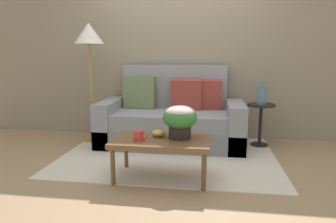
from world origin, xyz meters
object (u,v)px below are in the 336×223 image
object	(u,v)px
couch	(172,120)
potted_plant	(180,118)
table_vase	(262,95)
snack_bowl	(159,133)
side_table	(261,117)
coffee_mug	(139,136)
floor_lamp	(89,41)
coffee_table	(161,143)

from	to	relation	value
couch	potted_plant	world-z (taller)	couch
potted_plant	table_vase	size ratio (longest dim) A/B	1.16
table_vase	snack_bowl	bearing A→B (deg)	-135.19
side_table	coffee_mug	distance (m)	1.96
snack_bowl	floor_lamp	bearing A→B (deg)	135.64
coffee_table	table_vase	distance (m)	1.77
couch	table_vase	size ratio (longest dim) A/B	6.61
side_table	snack_bowl	world-z (taller)	side_table
side_table	floor_lamp	size ratio (longest dim) A/B	0.35
coffee_table	side_table	distance (m)	1.75
coffee_table	snack_bowl	distance (m)	0.13
side_table	floor_lamp	bearing A→B (deg)	-178.80
coffee_mug	table_vase	xyz separation A→B (m)	(1.38, 1.37, 0.25)
coffee_table	potted_plant	xyz separation A→B (m)	(0.18, 0.06, 0.25)
side_table	coffee_table	bearing A→B (deg)	-131.85
couch	floor_lamp	distance (m)	1.61
floor_lamp	table_vase	world-z (taller)	floor_lamp
potted_plant	side_table	bearing A→B (deg)	51.58
side_table	snack_bowl	size ratio (longest dim) A/B	4.14
couch	side_table	world-z (taller)	couch
potted_plant	coffee_table	bearing A→B (deg)	-161.70
coffee_mug	snack_bowl	bearing A→B (deg)	45.94
side_table	potted_plant	distance (m)	1.61
floor_lamp	snack_bowl	xyz separation A→B (m)	(1.19, -1.17, -0.98)
potted_plant	coffee_mug	bearing A→B (deg)	-159.72
potted_plant	snack_bowl	world-z (taller)	potted_plant
coffee_table	potted_plant	bearing A→B (deg)	18.30
floor_lamp	couch	bearing A→B (deg)	0.48
coffee_mug	side_table	bearing A→B (deg)	45.23
couch	potted_plant	xyz separation A→B (m)	(0.24, -1.21, 0.28)
coffee_mug	snack_bowl	world-z (taller)	coffee_mug
coffee_table	table_vase	bearing A→B (deg)	47.87
couch	floor_lamp	world-z (taller)	floor_lamp
floor_lamp	potted_plant	xyz separation A→B (m)	(1.42, -1.20, -0.82)
side_table	floor_lamp	distance (m)	2.62
coffee_table	floor_lamp	bearing A→B (deg)	134.55
side_table	coffee_mug	world-z (taller)	side_table
potted_plant	coffee_mug	xyz separation A→B (m)	(-0.39, -0.14, -0.16)
coffee_mug	table_vase	size ratio (longest dim) A/B	0.47
coffee_table	coffee_mug	xyz separation A→B (m)	(-0.21, -0.08, 0.09)
potted_plant	table_vase	bearing A→B (deg)	51.30
side_table	table_vase	xyz separation A→B (m)	(-0.00, -0.02, 0.31)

